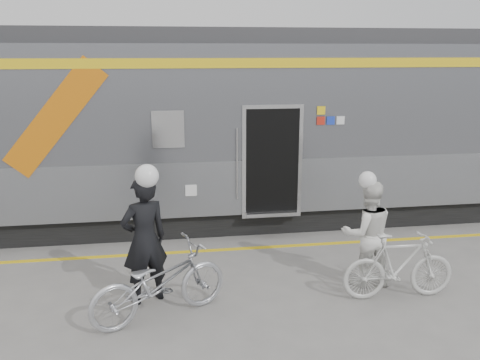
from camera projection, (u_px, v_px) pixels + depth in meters
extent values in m
plane|color=slate|center=(259.00, 302.00, 7.62)|extent=(90.00, 90.00, 0.00)
cube|color=black|center=(161.00, 208.00, 11.37)|extent=(24.00, 2.70, 0.50)
cube|color=#9EA0A5|center=(160.00, 173.00, 11.17)|extent=(24.00, 3.00, 1.10)
cube|color=slate|center=(157.00, 98.00, 10.77)|extent=(24.00, 3.00, 2.20)
cube|color=#38383A|center=(154.00, 37.00, 10.46)|extent=(24.00, 2.64, 0.30)
cube|color=yellow|center=(155.00, 63.00, 9.13)|extent=(24.00, 0.02, 0.18)
cube|color=#CE670C|center=(55.00, 118.00, 9.10)|extent=(1.96, 0.01, 2.19)
cube|color=black|center=(168.00, 129.00, 9.46)|extent=(0.55, 0.02, 0.65)
cube|color=black|center=(270.00, 160.00, 10.13)|extent=(1.05, 0.45, 2.10)
cube|color=silver|center=(272.00, 162.00, 9.93)|extent=(1.20, 0.02, 2.25)
cylinder|color=silver|center=(237.00, 164.00, 9.80)|extent=(0.04, 0.04, 1.40)
cube|color=silver|center=(272.00, 213.00, 10.14)|extent=(1.05, 0.25, 0.06)
cube|color=yellow|center=(321.00, 110.00, 9.82)|extent=(0.16, 0.01, 0.16)
cube|color=#B52314|center=(321.00, 121.00, 9.87)|extent=(0.16, 0.01, 0.16)
cube|color=#1B37B4|center=(331.00, 121.00, 9.89)|extent=(0.16, 0.01, 0.16)
cube|color=silver|center=(340.00, 120.00, 9.92)|extent=(0.16, 0.01, 0.16)
cube|color=silver|center=(191.00, 190.00, 9.81)|extent=(0.22, 0.01, 0.22)
cube|color=yellow|center=(238.00, 249.00, 9.68)|extent=(24.00, 0.12, 0.01)
imported|color=black|center=(144.00, 240.00, 7.46)|extent=(0.84, 0.71, 1.94)
imported|color=#B6B8BE|center=(159.00, 283.00, 7.07)|extent=(2.15, 1.48, 1.07)
imported|color=white|center=(367.00, 233.00, 8.05)|extent=(0.85, 0.68, 1.71)
imported|color=#BABBB6|center=(399.00, 266.00, 7.65)|extent=(1.74, 0.55, 1.04)
sphere|color=white|center=(141.00, 164.00, 7.18)|extent=(0.34, 0.34, 0.34)
sphere|color=white|center=(371.00, 173.00, 7.80)|extent=(0.27, 0.27, 0.27)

